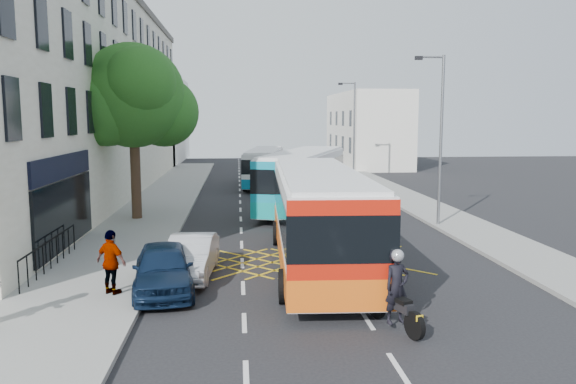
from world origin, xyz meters
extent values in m
plane|color=black|center=(0.00, 0.00, 0.00)|extent=(120.00, 120.00, 0.00)
cube|color=gray|center=(-8.50, 15.00, 0.07)|extent=(5.00, 70.00, 0.15)
cube|color=gray|center=(7.50, 15.00, 0.07)|extent=(3.00, 70.00, 0.15)
cube|color=beige|center=(-14.00, 24.50, 6.50)|extent=(8.00, 45.00, 13.00)
cube|color=black|center=(-9.95, 8.00, 3.40)|extent=(0.12, 7.00, 0.90)
cube|color=black|center=(-9.95, 8.00, 1.60)|extent=(0.12, 7.00, 2.60)
cube|color=silver|center=(-14.00, 55.00, 5.00)|extent=(8.00, 20.00, 10.00)
cube|color=silver|center=(11.00, 48.00, 4.00)|extent=(6.00, 18.00, 8.00)
cylinder|color=#382619|center=(-8.50, 15.00, 2.35)|extent=(0.50, 0.50, 4.40)
sphere|color=#1F5317|center=(-8.50, 15.00, 6.35)|extent=(5.20, 5.20, 5.20)
sphere|color=#1F5317|center=(-7.10, 15.80, 5.55)|extent=(3.60, 3.60, 3.60)
sphere|color=#1F5317|center=(-9.70, 14.40, 5.75)|extent=(3.80, 3.80, 3.80)
sphere|color=#1F5317|center=(-7.90, 13.70, 6.95)|extent=(3.40, 3.40, 3.40)
sphere|color=#1F5317|center=(-9.30, 16.10, 7.35)|extent=(3.20, 3.20, 3.20)
cylinder|color=slate|center=(6.30, 12.00, 4.15)|extent=(0.14, 0.14, 8.00)
cylinder|color=slate|center=(5.70, 12.00, 8.05)|extent=(1.20, 0.10, 0.10)
cube|color=black|center=(5.10, 12.00, 8.00)|extent=(0.35, 0.15, 0.18)
cylinder|color=slate|center=(6.30, 32.00, 4.15)|extent=(0.14, 0.14, 8.00)
cylinder|color=slate|center=(5.70, 32.00, 8.05)|extent=(1.20, 0.10, 0.10)
cube|color=black|center=(5.10, 32.00, 8.00)|extent=(0.35, 0.15, 0.18)
cube|color=silver|center=(-0.50, 5.48, 1.85)|extent=(3.26, 12.24, 2.92)
cube|color=silver|center=(-0.50, 5.48, 3.37)|extent=(3.03, 11.99, 0.13)
cube|color=black|center=(-0.50, 5.48, 2.26)|extent=(3.33, 12.31, 1.21)
cube|color=#E35C13|center=(-0.50, 5.48, 0.83)|extent=(3.31, 12.30, 0.83)
cube|color=red|center=(-0.75, -0.55, 1.88)|extent=(2.80, 0.22, 2.76)
cube|color=#FF0C0C|center=(-1.88, -0.51, 1.10)|extent=(0.25, 0.07, 0.25)
cube|color=#FF0C0C|center=(0.38, -0.61, 1.10)|extent=(0.25, 0.07, 0.25)
cylinder|color=black|center=(-1.74, 8.85, 0.50)|extent=(0.35, 1.01, 0.99)
cylinder|color=black|center=(1.02, 8.73, 0.50)|extent=(0.35, 1.01, 0.99)
cylinder|color=black|center=(-2.05, 1.46, 0.50)|extent=(0.35, 1.01, 0.99)
cylinder|color=black|center=(0.71, 1.35, 0.50)|extent=(0.35, 1.01, 0.99)
cube|color=silver|center=(0.50, 17.99, 1.81)|extent=(6.42, 12.11, 2.86)
cube|color=silver|center=(0.50, 17.99, 3.29)|extent=(6.13, 11.81, 0.13)
cube|color=black|center=(0.50, 17.99, 2.21)|extent=(6.49, 12.18, 1.19)
cube|color=#0C9898|center=(0.50, 17.99, 0.81)|extent=(6.48, 12.17, 0.81)
cube|color=#0D8FAC|center=(-1.43, 12.41, 1.84)|extent=(2.62, 0.99, 2.70)
cube|color=#FF0C0C|center=(-2.47, 12.75, 1.08)|extent=(0.26, 0.14, 0.25)
cube|color=#FF0C0C|center=(-0.39, 12.04, 1.08)|extent=(0.26, 0.14, 0.25)
cylinder|color=black|center=(0.27, 21.49, 0.49)|extent=(0.60, 1.02, 0.97)
cylinder|color=black|center=(2.83, 20.61, 0.49)|extent=(0.60, 1.02, 0.97)
cylinder|color=black|center=(-2.08, 14.65, 0.49)|extent=(0.60, 1.02, 0.97)
cylinder|color=black|center=(0.47, 13.78, 0.49)|extent=(0.60, 1.02, 0.97)
cube|color=silver|center=(-1.24, 29.48, 1.54)|extent=(3.65, 10.33, 2.43)
cube|color=silver|center=(-1.24, 29.48, 2.80)|extent=(3.44, 10.10, 0.11)
cube|color=black|center=(-1.24, 29.48, 1.88)|extent=(3.71, 10.39, 1.01)
cube|color=#0C729C|center=(-1.24, 29.48, 0.69)|extent=(3.70, 10.38, 0.69)
cube|color=white|center=(-1.92, 24.51, 1.56)|extent=(2.33, 0.42, 2.30)
cube|color=#FF0C0C|center=(-2.81, 24.62, 0.92)|extent=(0.26, 0.09, 0.25)
cube|color=#FF0C0C|center=(-1.03, 24.37, 0.92)|extent=(0.26, 0.09, 0.25)
cylinder|color=black|center=(-2.01, 32.37, 0.41)|extent=(0.37, 0.85, 0.83)
cylinder|color=black|center=(0.27, 32.06, 0.41)|extent=(0.37, 0.85, 0.83)
cylinder|color=black|center=(-2.84, 26.27, 0.41)|extent=(0.37, 0.85, 0.83)
cylinder|color=black|center=(-0.56, 25.96, 0.41)|extent=(0.37, 0.85, 0.83)
cylinder|color=black|center=(0.82, -1.47, 0.34)|extent=(0.35, 0.69, 0.69)
cylinder|color=black|center=(0.29, 0.05, 0.34)|extent=(0.35, 0.69, 0.69)
cube|color=black|center=(0.56, -0.71, 0.67)|extent=(0.65, 1.29, 0.24)
cube|color=black|center=(0.47, -0.46, 0.86)|extent=(0.44, 0.56, 0.21)
cube|color=black|center=(0.64, -0.96, 0.81)|extent=(0.44, 0.60, 0.11)
cylinder|color=slate|center=(0.31, 0.00, 0.75)|extent=(0.21, 0.46, 0.90)
cylinder|color=slate|center=(0.36, -0.15, 1.13)|extent=(0.62, 0.25, 0.04)
cube|color=gold|center=(0.88, -1.64, 0.59)|extent=(0.19, 0.08, 0.14)
imported|color=black|center=(0.57, -0.76, 1.09)|extent=(0.78, 0.64, 1.85)
sphere|color=#99999E|center=(0.57, -0.76, 1.88)|extent=(0.32, 0.32, 0.32)
imported|color=#0E1D38|center=(-5.60, 2.81, 0.74)|extent=(2.27, 4.52, 1.48)
imported|color=#B2B4BA|center=(-4.90, 4.46, 0.68)|extent=(1.76, 4.20, 1.35)
imported|color=#A40713|center=(3.18, 16.21, 0.70)|extent=(2.34, 4.97, 1.40)
imported|color=#3A3C41|center=(0.09, 44.62, 0.66)|extent=(2.20, 4.76, 1.32)
imported|color=#B0B2B8|center=(4.23, 36.75, 0.66)|extent=(1.59, 3.90, 1.33)
imported|color=black|center=(5.50, 43.69, 0.63)|extent=(1.43, 3.85, 1.26)
imported|color=gray|center=(-7.00, 2.29, 1.10)|extent=(1.17, 1.01, 1.89)
camera|label=1|loc=(-3.32, -13.93, 5.24)|focal=35.00mm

